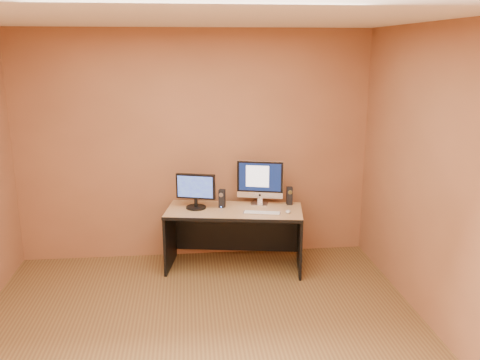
{
  "coord_description": "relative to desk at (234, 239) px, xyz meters",
  "views": [
    {
      "loc": [
        -0.08,
        -3.69,
        2.37
      ],
      "look_at": [
        0.46,
        1.45,
        1.04
      ],
      "focal_mm": 38.0,
      "sensor_mm": 36.0,
      "label": 1
    }
  ],
  "objects": [
    {
      "name": "ceiling",
      "position": [
        -0.41,
        -1.55,
        2.26
      ],
      "size": [
        4.0,
        4.0,
        0.0
      ],
      "primitive_type": "plane",
      "color": "white",
      "rests_on": "walls"
    },
    {
      "name": "mouse",
      "position": [
        0.56,
        -0.18,
        0.36
      ],
      "size": [
        0.07,
        0.1,
        0.03
      ],
      "primitive_type": "ellipsoid",
      "rotation": [
        0.0,
        0.0,
        -0.25
      ],
      "color": "silver",
      "rests_on": "desk"
    },
    {
      "name": "second_monitor",
      "position": [
        -0.41,
        0.1,
        0.53
      ],
      "size": [
        0.49,
        0.34,
        0.39
      ],
      "primitive_type": null,
      "rotation": [
        0.0,
        0.0,
        -0.29
      ],
      "color": "black",
      "rests_on": "desk"
    },
    {
      "name": "speaker_right",
      "position": [
        0.63,
        0.13,
        0.44
      ],
      "size": [
        0.06,
        0.07,
        0.2
      ],
      "primitive_type": null,
      "rotation": [
        0.0,
        0.0,
        -0.02
      ],
      "color": "black",
      "rests_on": "desk"
    },
    {
      "name": "keyboard",
      "position": [
        0.28,
        -0.16,
        0.35
      ],
      "size": [
        0.41,
        0.19,
        0.02
      ],
      "primitive_type": "cube",
      "rotation": [
        0.0,
        0.0,
        -0.23
      ],
      "color": "silver",
      "rests_on": "desk"
    },
    {
      "name": "cable_a",
      "position": [
        0.3,
        0.28,
        0.34
      ],
      "size": [
        0.03,
        0.2,
        0.01
      ],
      "primitive_type": "cylinder",
      "rotation": [
        1.57,
        0.0,
        0.12
      ],
      "color": "black",
      "rests_on": "desk"
    },
    {
      "name": "floor",
      "position": [
        -0.41,
        -1.55,
        -0.34
      ],
      "size": [
        4.0,
        4.0,
        0.0
      ],
      "primitive_type": "plane",
      "color": "brown",
      "rests_on": "ground"
    },
    {
      "name": "cable_b",
      "position": [
        0.24,
        0.28,
        0.34
      ],
      "size": [
        0.08,
        0.15,
        0.01
      ],
      "primitive_type": "cylinder",
      "rotation": [
        1.57,
        0.0,
        -0.45
      ],
      "color": "black",
      "rests_on": "desk"
    },
    {
      "name": "walls",
      "position": [
        -0.41,
        -1.55,
        0.96
      ],
      "size": [
        4.0,
        4.0,
        2.6
      ],
      "primitive_type": null,
      "color": "#9B613E",
      "rests_on": "ground"
    },
    {
      "name": "imac",
      "position": [
        0.3,
        0.17,
        0.59
      ],
      "size": [
        0.55,
        0.32,
        0.5
      ],
      "primitive_type": null,
      "rotation": [
        0.0,
        0.0,
        -0.25
      ],
      "color": "silver",
      "rests_on": "desk"
    },
    {
      "name": "desk",
      "position": [
        0.0,
        0.0,
        0.0
      ],
      "size": [
        1.56,
        0.88,
        0.68
      ],
      "primitive_type": null,
      "rotation": [
        0.0,
        0.0,
        -0.17
      ],
      "color": "tan",
      "rests_on": "ground"
    },
    {
      "name": "speaker_left",
      "position": [
        -0.12,
        0.1,
        0.44
      ],
      "size": [
        0.08,
        0.08,
        0.2
      ],
      "primitive_type": null,
      "rotation": [
        0.0,
        0.0,
        -0.36
      ],
      "color": "black",
      "rests_on": "desk"
    }
  ]
}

